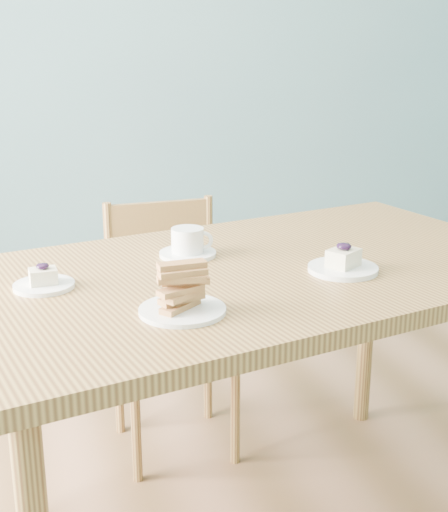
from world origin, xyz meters
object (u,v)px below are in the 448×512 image
Objects in this scene: cheesecake_plate_near at (343,264)px; cheesecake_plate_far at (44,282)px; dining_table at (258,296)px; coffee_cup at (188,244)px; biscotti_plate at (182,295)px; dining_chair at (170,327)px.

cheesecake_plate_near is 1.23× the size of cheesecake_plate_far.
cheesecake_plate_far reaches higher than dining_table.
coffee_cup is 0.81× the size of biscotti_plate.
cheesecake_plate_near reaches higher than cheesecake_plate_far.
biscotti_plate is at bearing -147.71° from dining_table.
cheesecake_plate_near is at bearing -7.84° from cheesecake_plate_far.
biscotti_plate is (-0.27, -0.26, 0.12)m from dining_table.
cheesecake_plate_near is 0.42m from coffee_cup.
cheesecake_plate_near is 0.94× the size of biscotti_plate.
dining_chair is at bearing 104.12° from coffee_cup.
dining_table is at bearing 0.55° from cheesecake_plate_far.
biscotti_plate is (-0.16, -0.82, 0.42)m from dining_chair.
cheesecake_plate_far is 0.76× the size of biscotti_plate.
cheesecake_plate_far reaches higher than dining_chair.
dining_table is at bearing 43.80° from biscotti_plate.
dining_chair is at bearing 52.78° from cheesecake_plate_far.
dining_table is 9.50× the size of cheesecake_plate_near.
biscotti_plate is at bearing -86.70° from coffee_cup.
dining_chair is at bearing 89.40° from dining_table.
cheesecake_plate_far is at bearing -127.85° from dining_chair.
biscotti_plate reaches higher than dining_chair.
coffee_cup is at bearing 125.16° from dining_table.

